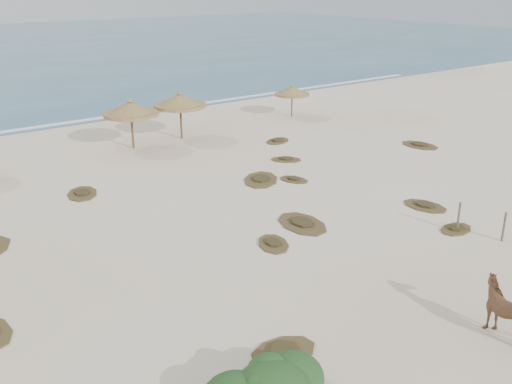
% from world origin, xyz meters
% --- Properties ---
extents(ground, '(160.00, 160.00, 0.00)m').
position_xyz_m(ground, '(0.00, 0.00, 0.00)').
color(ground, '#F7E5CB').
rests_on(ground, ground).
extents(foam_line, '(70.00, 0.60, 0.01)m').
position_xyz_m(foam_line, '(0.00, 26.00, 0.00)').
color(foam_line, white).
rests_on(foam_line, ground).
extents(palapa_3, '(3.96, 3.96, 3.08)m').
position_xyz_m(palapa_3, '(4.10, 17.57, 2.39)').
color(palapa_3, brown).
rests_on(palapa_3, ground).
extents(palapa_4, '(4.09, 4.09, 3.05)m').
position_xyz_m(palapa_4, '(0.67, 17.34, 2.37)').
color(palapa_4, brown).
rests_on(palapa_4, ground).
extents(palapa_5, '(3.07, 3.07, 2.40)m').
position_xyz_m(palapa_5, '(13.65, 18.10, 1.86)').
color(palapa_5, brown).
rests_on(palapa_5, ground).
extents(horse, '(0.95, 1.93, 1.60)m').
position_xyz_m(horse, '(0.93, -6.62, 0.80)').
color(horse, '#8E5F40').
rests_on(horse, ground).
extents(fence_post_near, '(0.12, 0.12, 1.21)m').
position_xyz_m(fence_post_near, '(6.54, -3.04, 0.60)').
color(fence_post_near, brown).
rests_on(fence_post_near, ground).
extents(fence_post_far, '(0.10, 0.10, 1.25)m').
position_xyz_m(fence_post_far, '(5.94, -1.44, 0.62)').
color(fence_post_far, brown).
rests_on(fence_post_far, ground).
extents(scrub_2, '(1.78, 2.09, 0.16)m').
position_xyz_m(scrub_2, '(-0.78, 2.00, 0.05)').
color(scrub_2, brown).
rests_on(scrub_2, ground).
extents(scrub_3, '(3.02, 3.06, 0.16)m').
position_xyz_m(scrub_3, '(3.30, 8.18, 0.05)').
color(scrub_3, brown).
rests_on(scrub_3, ground).
extents(scrub_4, '(1.60, 2.20, 0.16)m').
position_xyz_m(scrub_4, '(7.05, 0.99, 0.05)').
color(scrub_4, brown).
rests_on(scrub_4, ground).
extents(scrub_5, '(1.67, 2.46, 0.16)m').
position_xyz_m(scrub_5, '(14.85, 7.43, 0.05)').
color(scrub_5, brown).
rests_on(scrub_5, ground).
extents(scrub_7, '(2.00, 1.97, 0.16)m').
position_xyz_m(scrub_7, '(6.48, 10.04, 0.05)').
color(scrub_7, brown).
rests_on(scrub_7, ground).
extents(scrub_9, '(2.05, 2.84, 0.16)m').
position_xyz_m(scrub_9, '(1.37, 2.79, 0.05)').
color(scrub_9, brown).
rests_on(scrub_9, ground).
extents(scrub_10, '(2.17, 1.81, 0.16)m').
position_xyz_m(scrub_10, '(8.52, 13.34, 0.05)').
color(scrub_10, brown).
rests_on(scrub_10, ground).
extents(scrub_11, '(2.09, 1.51, 0.16)m').
position_xyz_m(scrub_11, '(-4.70, -3.42, 0.05)').
color(scrub_11, brown).
rests_on(scrub_11, ground).
extents(scrub_12, '(1.66, 1.15, 0.16)m').
position_xyz_m(scrub_12, '(6.01, -1.35, 0.05)').
color(scrub_12, brown).
rests_on(scrub_12, ground).
extents(scrub_13, '(2.07, 2.47, 0.16)m').
position_xyz_m(scrub_13, '(-4.66, 11.63, 0.05)').
color(scrub_13, brown).
rests_on(scrub_13, ground).
extents(scrub_14, '(1.43, 1.78, 0.16)m').
position_xyz_m(scrub_14, '(4.64, 7.19, 0.05)').
color(scrub_14, brown).
rests_on(scrub_14, ground).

